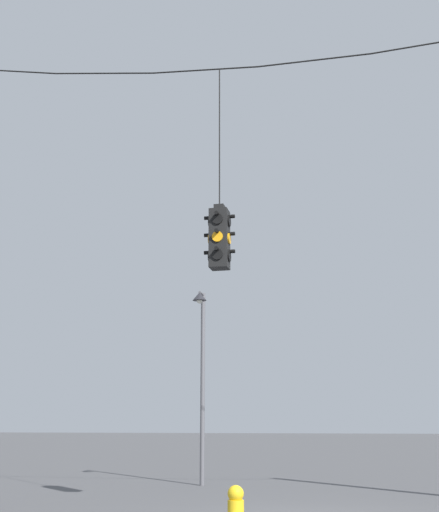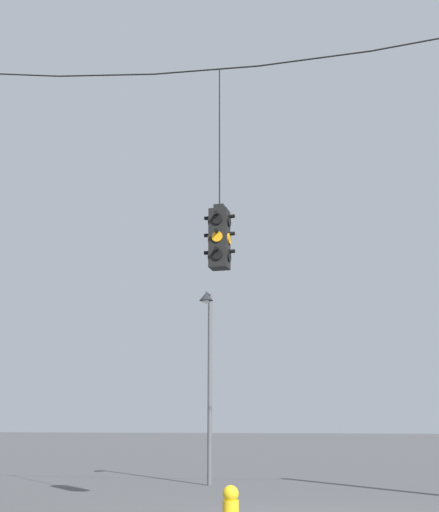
{
  "view_description": "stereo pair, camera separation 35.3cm",
  "coord_description": "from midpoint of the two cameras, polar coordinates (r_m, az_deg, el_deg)",
  "views": [
    {
      "loc": [
        0.55,
        -10.63,
        1.56
      ],
      "look_at": [
        -1.86,
        0.5,
        4.54
      ],
      "focal_mm": 45.0,
      "sensor_mm": 36.0,
      "label": 1
    },
    {
      "loc": [
        0.89,
        -10.55,
        1.56
      ],
      "look_at": [
        -1.86,
        0.5,
        4.54
      ],
      "focal_mm": 45.0,
      "sensor_mm": 36.0,
      "label": 2
    }
  ],
  "objects": [
    {
      "name": "street_lamp",
      "position": [
        17.59,
        -0.4,
        -8.71
      ],
      "size": [
        0.38,
        0.67,
        5.09
      ],
      "color": "#515156",
      "rests_on": "ground_plane"
    },
    {
      "name": "span_wire",
      "position": [
        13.15,
        9.09,
        17.9
      ],
      "size": [
        15.12,
        0.03,
        0.81
      ],
      "color": "black"
    },
    {
      "name": "traffic_light_near_left_pole",
      "position": [
        11.86,
        0.85,
        1.69
      ],
      "size": [
        0.58,
        0.58,
        4.07
      ],
      "color": "black"
    }
  ]
}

